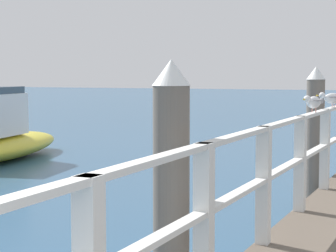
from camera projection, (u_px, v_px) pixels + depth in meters
name	position (u px, v px, depth m)	size (l,w,h in m)	color
dock_piling_near	(171.00, 198.00, 4.91)	(0.29, 0.29, 2.13)	#6B6056
dock_piling_far	(315.00, 134.00, 10.04)	(0.29, 0.29, 2.13)	#6B6056
seagull_foreground	(313.00, 102.00, 7.92)	(0.23, 0.47, 0.21)	white
seagull_background	(332.00, 98.00, 9.18)	(0.38, 0.36, 0.21)	white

